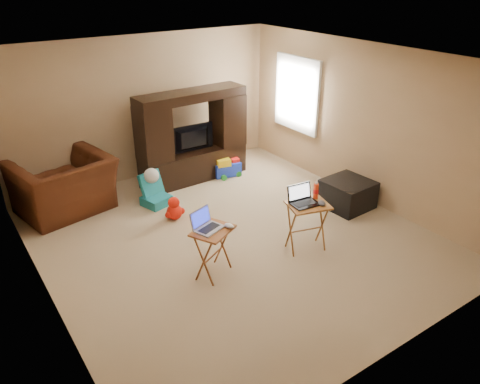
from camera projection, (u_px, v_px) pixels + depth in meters
floor at (232, 237)px, 6.70m from camera, size 5.50×5.50×0.00m
ceiling at (231, 59)px, 5.61m from camera, size 5.50×5.50×0.00m
wall_back at (145, 108)px, 8.19m from camera, size 5.00×0.00×5.00m
wall_front at (404, 250)px, 4.12m from camera, size 5.00×0.00×5.00m
wall_left at (32, 206)px, 4.88m from camera, size 0.00×5.50×5.50m
wall_right at (362, 123)px, 7.43m from camera, size 0.00×5.50×5.50m
window_pane at (298, 94)px, 8.50m from camera, size 0.00×1.20×1.20m
window_frame at (297, 94)px, 8.49m from camera, size 0.06×1.14×1.34m
entertainment_center at (193, 137)px, 8.18m from camera, size 1.98×0.55×1.61m
television at (194, 139)px, 8.16m from camera, size 0.82×0.13×0.47m
recliner at (64, 186)px, 7.22m from camera, size 1.57×1.43×0.88m
child_rocker at (156, 190)px, 7.49m from camera, size 0.51×0.55×0.53m
plush_toy at (174, 208)px, 7.10m from camera, size 0.34×0.28×0.37m
push_toy at (227, 167)px, 8.56m from camera, size 0.56×0.45×0.37m
ottoman at (347, 194)px, 7.46m from camera, size 0.73×0.73×0.44m
tray_table_left at (213, 252)px, 5.77m from camera, size 0.62×0.57×0.64m
tray_table_right at (307, 227)px, 6.29m from camera, size 0.62×0.55×0.69m
laptop_left at (209, 221)px, 5.59m from camera, size 0.41×0.37×0.24m
laptop_right at (305, 196)px, 6.08m from camera, size 0.39×0.33×0.24m
mouse_left at (229, 226)px, 5.67m from camera, size 0.12×0.15×0.05m
mouse_right at (322, 203)px, 6.10m from camera, size 0.13×0.16×0.06m
water_bottle at (316, 191)px, 6.25m from camera, size 0.07×0.07×0.21m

